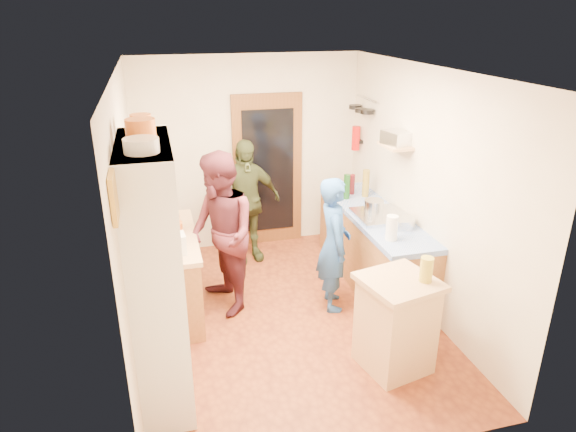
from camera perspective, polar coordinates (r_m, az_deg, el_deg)
name	(u,v)px	position (r m, az deg, el deg)	size (l,w,h in m)	color
floor	(287,317)	(5.71, -0.16, -11.11)	(3.00, 4.00, 0.02)	brown
ceiling	(286,69)	(4.81, -0.20, 16.07)	(3.00, 4.00, 0.02)	silver
wall_back	(249,154)	(6.98, -4.37, 6.91)	(3.00, 0.02, 2.60)	beige
wall_front	(365,310)	(3.40, 8.54, -10.33)	(3.00, 0.02, 2.60)	beige
wall_left	(129,219)	(4.98, -17.25, -0.32)	(0.02, 4.00, 2.60)	beige
wall_right	(423,192)	(5.66, 14.80, 2.62)	(0.02, 4.00, 2.60)	beige
door_frame	(268,171)	(7.06, -2.25, 5.02)	(0.95, 0.06, 2.10)	brown
door_glass	(268,172)	(7.03, -2.19, 4.94)	(0.70, 0.02, 1.70)	black
hutch_body	(156,275)	(4.32, -14.41, -6.41)	(0.40, 1.20, 2.20)	white
hutch_top_shelf	(142,145)	(3.94, -15.88, 7.58)	(0.40, 1.14, 0.04)	white
plate_stack	(141,145)	(3.64, -16.00, 7.55)	(0.24, 0.24, 0.10)	white
orange_pot_a	(141,131)	(3.92, -16.05, 9.09)	(0.22, 0.22, 0.17)	orange
orange_pot_b	(141,124)	(4.24, -16.01, 9.83)	(0.17, 0.17, 0.15)	orange
left_counter_base	(169,276)	(5.74, -13.08, -6.48)	(0.60, 1.40, 0.85)	#A06438
left_counter_top	(165,238)	(5.55, -13.47, -2.38)	(0.64, 1.44, 0.05)	tan
toaster	(171,245)	(5.07, -12.83, -3.13)	(0.27, 0.18, 0.20)	white
kettle	(160,233)	(5.40, -14.05, -1.89)	(0.15, 0.15, 0.16)	white
orange_bowl	(172,227)	(5.60, -12.76, -1.22)	(0.22, 0.22, 0.10)	orange
chopping_board	(165,215)	(6.06, -13.52, 0.12)	(0.30, 0.22, 0.03)	tan
right_counter_base	(372,250)	(6.27, 9.36, -3.72)	(0.60, 2.20, 0.84)	#A06438
right_counter_top	(375,215)	(6.09, 9.62, 0.10)	(0.62, 2.22, 0.06)	#0233B4
hob	(380,215)	(5.95, 10.20, 0.06)	(0.55, 0.58, 0.04)	silver
pot_on_hob	(374,206)	(5.96, 9.51, 1.10)	(0.22, 0.22, 0.14)	silver
bottle_a	(347,187)	(6.44, 6.55, 3.26)	(0.08, 0.08, 0.31)	#143F14
bottle_b	(352,184)	(6.62, 7.14, 3.51)	(0.06, 0.06, 0.26)	#591419
bottle_c	(366,183)	(6.54, 8.64, 3.62)	(0.09, 0.09, 0.35)	olive
paper_towel	(392,228)	(5.35, 11.45, -1.31)	(0.12, 0.12, 0.26)	white
mixing_bowl	(401,222)	(5.71, 12.48, -0.70)	(0.29, 0.29, 0.11)	silver
island_base	(396,326)	(4.87, 11.86, -11.88)	(0.55, 0.55, 0.86)	tan
island_top	(400,282)	(4.63, 12.30, -7.19)	(0.62, 0.62, 0.05)	tan
cutting_board	(392,280)	(4.63, 11.43, -6.98)	(0.35, 0.28, 0.02)	white
oil_jar	(426,269)	(4.60, 15.12, -5.76)	(0.11, 0.11, 0.23)	#AD9E2D
pan_rail	(367,99)	(6.79, 8.75, 12.77)	(0.02, 0.02, 0.65)	silver
pan_hang_a	(367,111)	(6.63, 8.80, 11.41)	(0.18, 0.18, 0.05)	black
pan_hang_b	(361,110)	(6.81, 8.12, 11.55)	(0.16, 0.16, 0.05)	black
pan_hang_c	(355,107)	(6.99, 7.49, 11.93)	(0.17, 0.17, 0.05)	black
wall_shelf	(395,146)	(5.86, 11.85, 7.64)	(0.26, 0.42, 0.03)	tan
radio	(396,138)	(5.84, 11.92, 8.49)	(0.22, 0.30, 0.15)	silver
ext_bracket	(360,142)	(7.07, 7.99, 8.20)	(0.06, 0.10, 0.04)	black
fire_extinguisher	(356,138)	(7.03, 7.55, 8.57)	(0.11, 0.11, 0.32)	red
picture_frame	(114,198)	(3.27, -18.80, 1.96)	(0.03, 0.25, 0.30)	gold
person_hob	(337,245)	(5.55, 5.45, -3.23)	(0.55, 0.36, 1.50)	#254F9C
person_left	(222,233)	(5.52, -7.35, -1.87)	(0.87, 0.67, 1.78)	#4A1C25
person_back	(246,201)	(6.62, -4.72, 1.62)	(0.95, 0.40, 1.63)	#333B20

